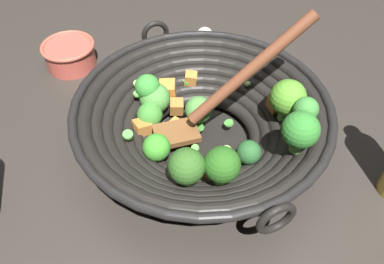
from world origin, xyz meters
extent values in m
plane|color=#332D28|center=(0.00, 0.00, 0.00)|extent=(4.00, 4.00, 0.00)
cylinder|color=black|center=(0.00, 0.00, 0.01)|extent=(0.15, 0.15, 0.01)
torus|color=black|center=(0.00, 0.00, 0.02)|extent=(0.21, 0.21, 0.02)
torus|color=black|center=(0.00, 0.00, 0.03)|extent=(0.24, 0.24, 0.02)
torus|color=black|center=(0.00, 0.00, 0.04)|extent=(0.27, 0.27, 0.02)
torus|color=black|center=(0.00, 0.00, 0.05)|extent=(0.30, 0.30, 0.02)
torus|color=black|center=(0.00, 0.00, 0.06)|extent=(0.33, 0.33, 0.02)
torus|color=black|center=(0.00, 0.00, 0.07)|extent=(0.36, 0.36, 0.02)
torus|color=black|center=(0.00, 0.00, 0.08)|extent=(0.39, 0.39, 0.02)
torus|color=black|center=(0.00, 0.00, 0.09)|extent=(0.40, 0.40, 0.01)
torus|color=black|center=(-0.05, 0.21, 0.09)|extent=(0.05, 0.02, 0.05)
torus|color=black|center=(0.05, -0.21, 0.09)|extent=(0.05, 0.02, 0.05)
cylinder|color=#79B94B|center=(0.08, 0.04, 0.03)|extent=(0.02, 0.01, 0.02)
sphere|color=green|center=(0.08, 0.04, 0.05)|extent=(0.04, 0.04, 0.04)
cylinder|color=#6BA250|center=(0.08, -0.04, 0.02)|extent=(0.02, 0.02, 0.01)
sphere|color=#3F8934|center=(0.08, -0.04, 0.05)|extent=(0.04, 0.04, 0.04)
cylinder|color=#5D9742|center=(-0.12, 0.10, 0.09)|extent=(0.03, 0.03, 0.02)
sphere|color=#33842F|center=(-0.12, 0.10, 0.12)|extent=(0.05, 0.05, 0.05)
cylinder|color=#73BC47|center=(0.07, -0.06, 0.03)|extent=(0.03, 0.03, 0.02)
sphere|color=#519741|center=(0.07, -0.06, 0.06)|extent=(0.05, 0.05, 0.05)
cylinder|color=#8CB955|center=(0.08, -0.07, 0.05)|extent=(0.03, 0.03, 0.02)
sphere|color=green|center=(0.08, -0.07, 0.08)|extent=(0.04, 0.04, 0.04)
cylinder|color=#7AB341|center=(-0.01, 0.12, 0.06)|extent=(0.03, 0.03, 0.01)
sphere|color=#2A631D|center=(-0.01, 0.12, 0.09)|extent=(0.05, 0.05, 0.05)
cylinder|color=#6D9D3A|center=(0.00, -0.03, 0.03)|extent=(0.03, 0.02, 0.02)
sphere|color=#539643|center=(0.00, -0.03, 0.05)|extent=(0.05, 0.05, 0.05)
cylinder|color=#76BF58|center=(-0.13, 0.01, 0.06)|extent=(0.02, 0.02, 0.02)
sphere|color=#589E2E|center=(-0.13, 0.01, 0.10)|extent=(0.06, 0.06, 0.06)
cylinder|color=#58914D|center=(-0.06, 0.07, 0.03)|extent=(0.02, 0.02, 0.01)
sphere|color=#285E2C|center=(-0.06, 0.07, 0.05)|extent=(0.04, 0.04, 0.04)
cylinder|color=#619B38|center=(-0.14, 0.05, 0.08)|extent=(0.02, 0.02, 0.02)
sphere|color=#3F8A39|center=(-0.14, 0.05, 0.11)|extent=(0.04, 0.04, 0.04)
cylinder|color=#76BD59|center=(0.04, 0.11, 0.06)|extent=(0.03, 0.03, 0.02)
sphere|color=#346524|center=(0.04, 0.11, 0.09)|extent=(0.05, 0.05, 0.05)
cube|color=orange|center=(0.04, -0.01, 0.03)|extent=(0.03, 0.03, 0.02)
cube|color=orange|center=(-0.13, -0.01, 0.06)|extent=(0.03, 0.03, 0.03)
cube|color=orange|center=(0.04, -0.09, 0.05)|extent=(0.03, 0.04, 0.03)
cube|color=#D0763A|center=(0.00, 0.10, 0.04)|extent=(0.03, 0.04, 0.03)
cube|color=#D4893D|center=(0.00, -0.11, 0.05)|extent=(0.03, 0.03, 0.02)
cube|color=#C57736|center=(0.03, -0.07, 0.03)|extent=(0.03, 0.03, 0.03)
cube|color=#BF7634|center=(0.10, -0.02, 0.04)|extent=(0.04, 0.04, 0.03)
cylinder|color=#56B247|center=(-0.05, -0.01, 0.03)|extent=(0.02, 0.02, 0.01)
cylinder|color=#6BC651|center=(-0.04, 0.08, 0.04)|extent=(0.02, 0.02, 0.01)
cylinder|color=#56B247|center=(0.01, -0.11, 0.05)|extent=(0.02, 0.02, 0.01)
cylinder|color=#6BC651|center=(0.10, -0.06, 0.07)|extent=(0.02, 0.02, 0.01)
cylinder|color=#56B247|center=(0.00, -0.01, 0.03)|extent=(0.02, 0.02, 0.01)
cylinder|color=#56B247|center=(0.12, 0.02, 0.06)|extent=(0.02, 0.02, 0.01)
cylinder|color=#99D166|center=(-0.03, 0.06, 0.05)|extent=(0.01, 0.01, 0.00)
cylinder|color=#99D166|center=(-0.09, -0.07, 0.06)|extent=(0.01, 0.01, 0.00)
cylinder|color=#99D166|center=(0.09, -0.09, 0.07)|extent=(0.02, 0.02, 0.01)
cylinder|color=#6BC651|center=(0.02, 0.05, 0.05)|extent=(0.02, 0.02, 0.01)
cube|color=brown|center=(0.04, 0.01, 0.04)|extent=(0.08, 0.06, 0.01)
cylinder|color=brown|center=(-0.07, -0.01, 0.14)|extent=(0.19, 0.04, 0.17)
cylinder|color=#D15647|center=(0.23, -0.26, 0.02)|extent=(0.10, 0.10, 0.05)
torus|color=#CA5A47|center=(0.23, -0.26, 0.05)|extent=(0.11, 0.11, 0.01)
cylinder|color=#6BC651|center=(0.24, -0.26, 0.03)|extent=(0.02, 0.02, 0.00)
cylinder|color=#56B247|center=(0.22, -0.25, 0.03)|extent=(0.02, 0.02, 0.01)
cylinder|color=#99D166|center=(0.23, -0.25, 0.03)|extent=(0.02, 0.02, 0.00)
sphere|color=silver|center=(-0.06, -0.29, 0.02)|extent=(0.04, 0.04, 0.04)
camera|label=1|loc=(0.08, 0.42, 0.49)|focal=36.08mm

